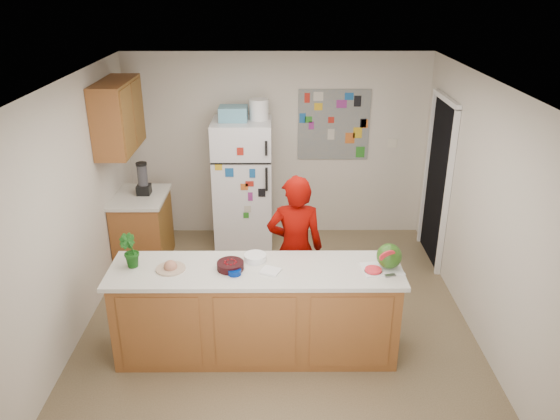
{
  "coord_description": "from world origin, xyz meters",
  "views": [
    {
      "loc": [
        0.0,
        -4.85,
        3.38
      ],
      "look_at": [
        0.03,
        0.2,
        1.2
      ],
      "focal_mm": 35.0,
      "sensor_mm": 36.0,
      "label": 1
    }
  ],
  "objects_px": {
    "person": "(295,249)",
    "watermelon": "(389,256)",
    "refrigerator": "(243,184)",
    "cherry_bowl": "(230,266)"
  },
  "relations": [
    {
      "from": "watermelon",
      "to": "cherry_bowl",
      "type": "relative_size",
      "value": 0.93
    },
    {
      "from": "refrigerator",
      "to": "cherry_bowl",
      "type": "height_order",
      "value": "refrigerator"
    },
    {
      "from": "watermelon",
      "to": "person",
      "type": "bearing_deg",
      "value": 143.06
    },
    {
      "from": "person",
      "to": "watermelon",
      "type": "height_order",
      "value": "person"
    },
    {
      "from": "watermelon",
      "to": "refrigerator",
      "type": "bearing_deg",
      "value": 121.53
    },
    {
      "from": "person",
      "to": "cherry_bowl",
      "type": "bearing_deg",
      "value": 45.42
    },
    {
      "from": "person",
      "to": "watermelon",
      "type": "distance_m",
      "value": 1.07
    },
    {
      "from": "person",
      "to": "cherry_bowl",
      "type": "distance_m",
      "value": 0.89
    },
    {
      "from": "cherry_bowl",
      "to": "person",
      "type": "bearing_deg",
      "value": 45.95
    },
    {
      "from": "person",
      "to": "watermelon",
      "type": "bearing_deg",
      "value": 142.53
    }
  ]
}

